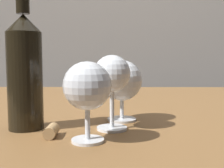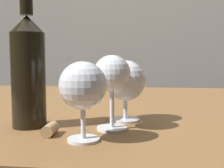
{
  "view_description": "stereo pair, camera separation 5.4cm",
  "coord_description": "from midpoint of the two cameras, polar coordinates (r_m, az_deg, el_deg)",
  "views": [
    {
      "loc": [
        0.03,
        -0.83,
        0.86
      ],
      "look_at": [
        0.03,
        -0.29,
        0.81
      ],
      "focal_mm": 44.26,
      "sensor_mm": 36.0,
      "label": 1
    },
    {
      "loc": [
        0.09,
        -0.83,
        0.86
      ],
      "look_at": [
        0.03,
        -0.29,
        0.81
      ],
      "focal_mm": 44.26,
      "sensor_mm": 36.0,
      "label": 2
    }
  ],
  "objects": [
    {
      "name": "dining_table",
      "position": [
        0.86,
        2.28,
        -9.35
      ],
      "size": [
        1.4,
        0.98,
        0.72
      ],
      "color": "brown",
      "rests_on": "ground_plane"
    },
    {
      "name": "cork",
      "position": [
        0.52,
        -9.76,
        -9.27
      ],
      "size": [
        0.02,
        0.04,
        0.02
      ],
      "primitive_type": "cylinder",
      "rotation": [
        1.57,
        0.0,
        0.0
      ],
      "color": "tan",
      "rests_on": "dining_table"
    },
    {
      "name": "wine_bottle",
      "position": [
        0.58,
        -14.43,
        3.24
      ],
      "size": [
        0.07,
        0.07,
        0.31
      ],
      "color": "black",
      "rests_on": "dining_table"
    },
    {
      "name": "wine_glass_white",
      "position": [
        0.54,
        2.87,
        1.83
      ],
      "size": [
        0.07,
        0.07,
        0.15
      ],
      "color": "white",
      "rests_on": "dining_table"
    },
    {
      "name": "wine_glass_chardonnay",
      "position": [
        0.62,
        5.3,
        0.45
      ],
      "size": [
        0.09,
        0.09,
        0.14
      ],
      "color": "white",
      "rests_on": "dining_table"
    },
    {
      "name": "wine_glass_port",
      "position": [
        0.47,
        -2.74,
        -0.77
      ],
      "size": [
        0.08,
        0.08,
        0.14
      ],
      "color": "white",
      "rests_on": "dining_table"
    }
  ]
}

